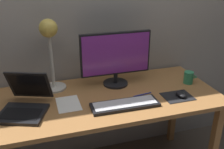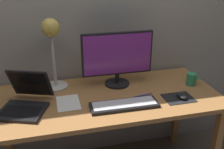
{
  "view_description": "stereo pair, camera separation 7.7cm",
  "coord_description": "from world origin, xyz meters",
  "px_view_note": "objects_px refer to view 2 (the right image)",
  "views": [
    {
      "loc": [
        -0.4,
        -1.51,
        1.58
      ],
      "look_at": [
        0.04,
        -0.05,
        0.92
      ],
      "focal_mm": 41.02,
      "sensor_mm": 36.0,
      "label": 1
    },
    {
      "loc": [
        -0.33,
        -1.53,
        1.58
      ],
      "look_at": [
        0.04,
        -0.05,
        0.92
      ],
      "focal_mm": 41.02,
      "sensor_mm": 36.0,
      "label": 2
    }
  ],
  "objects_px": {
    "laptop": "(26,98)",
    "monitor": "(117,57)",
    "desk_lamp": "(52,41)",
    "mouse": "(182,96)",
    "coffee_mug": "(191,79)",
    "keyboard_main": "(124,105)",
    "pen": "(143,95)"
  },
  "relations": [
    {
      "from": "laptop",
      "to": "monitor",
      "type": "bearing_deg",
      "value": 15.55
    },
    {
      "from": "monitor",
      "to": "desk_lamp",
      "type": "distance_m",
      "value": 0.48
    },
    {
      "from": "monitor",
      "to": "laptop",
      "type": "distance_m",
      "value": 0.69
    },
    {
      "from": "mouse",
      "to": "coffee_mug",
      "type": "bearing_deg",
      "value": 46.04
    },
    {
      "from": "mouse",
      "to": "laptop",
      "type": "bearing_deg",
      "value": 172.07
    },
    {
      "from": "coffee_mug",
      "to": "keyboard_main",
      "type": "bearing_deg",
      "value": -162.05
    },
    {
      "from": "monitor",
      "to": "keyboard_main",
      "type": "xyz_separation_m",
      "value": [
        -0.04,
        -0.33,
        -0.21
      ]
    },
    {
      "from": "keyboard_main",
      "to": "monitor",
      "type": "bearing_deg",
      "value": 82.95
    },
    {
      "from": "pen",
      "to": "coffee_mug",
      "type": "bearing_deg",
      "value": 10.94
    },
    {
      "from": "laptop",
      "to": "mouse",
      "type": "xyz_separation_m",
      "value": [
        1.01,
        -0.14,
        -0.04
      ]
    },
    {
      "from": "monitor",
      "to": "coffee_mug",
      "type": "bearing_deg",
      "value": -14.68
    },
    {
      "from": "monitor",
      "to": "laptop",
      "type": "bearing_deg",
      "value": -164.45
    },
    {
      "from": "laptop",
      "to": "mouse",
      "type": "bearing_deg",
      "value": -7.93
    },
    {
      "from": "keyboard_main",
      "to": "desk_lamp",
      "type": "xyz_separation_m",
      "value": [
        -0.41,
        0.39,
        0.34
      ]
    },
    {
      "from": "coffee_mug",
      "to": "laptop",
      "type": "bearing_deg",
      "value": -178.17
    },
    {
      "from": "keyboard_main",
      "to": "desk_lamp",
      "type": "height_order",
      "value": "desk_lamp"
    },
    {
      "from": "laptop",
      "to": "desk_lamp",
      "type": "bearing_deg",
      "value": 51.58
    },
    {
      "from": "keyboard_main",
      "to": "desk_lamp",
      "type": "relative_size",
      "value": 0.87
    },
    {
      "from": "mouse",
      "to": "coffee_mug",
      "type": "distance_m",
      "value": 0.25
    },
    {
      "from": "desk_lamp",
      "to": "pen",
      "type": "xyz_separation_m",
      "value": [
        0.58,
        -0.28,
        -0.35
      ]
    },
    {
      "from": "mouse",
      "to": "keyboard_main",
      "type": "bearing_deg",
      "value": -178.68
    },
    {
      "from": "keyboard_main",
      "to": "pen",
      "type": "height_order",
      "value": "keyboard_main"
    },
    {
      "from": "keyboard_main",
      "to": "laptop",
      "type": "xyz_separation_m",
      "value": [
        -0.6,
        0.15,
        0.05
      ]
    },
    {
      "from": "laptop",
      "to": "pen",
      "type": "relative_size",
      "value": 2.87
    },
    {
      "from": "monitor",
      "to": "pen",
      "type": "bearing_deg",
      "value": -60.2
    },
    {
      "from": "laptop",
      "to": "mouse",
      "type": "relative_size",
      "value": 4.18
    },
    {
      "from": "monitor",
      "to": "pen",
      "type": "xyz_separation_m",
      "value": [
        0.13,
        -0.22,
        -0.22
      ]
    },
    {
      "from": "laptop",
      "to": "coffee_mug",
      "type": "bearing_deg",
      "value": 1.83
    },
    {
      "from": "monitor",
      "to": "keyboard_main",
      "type": "relative_size",
      "value": 1.18
    },
    {
      "from": "keyboard_main",
      "to": "coffee_mug",
      "type": "relative_size",
      "value": 4.17
    },
    {
      "from": "monitor",
      "to": "pen",
      "type": "distance_m",
      "value": 0.34
    },
    {
      "from": "laptop",
      "to": "coffee_mug",
      "type": "relative_size",
      "value": 3.78
    }
  ]
}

